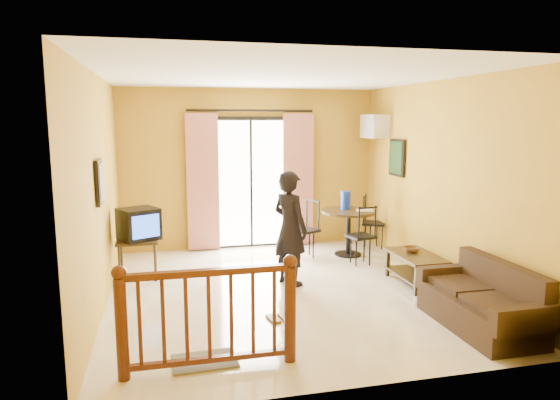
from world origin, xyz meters
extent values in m
plane|color=beige|center=(0.00, 0.00, 0.00)|extent=(5.00, 5.00, 0.00)
plane|color=white|center=(0.00, 0.00, 2.80)|extent=(5.00, 5.00, 0.00)
plane|color=#B78C23|center=(0.00, 2.50, 1.40)|extent=(4.50, 0.00, 4.50)
plane|color=#B78C23|center=(0.00, -2.50, 1.40)|extent=(4.50, 0.00, 4.50)
plane|color=#B78C23|center=(-2.25, 0.00, 1.40)|extent=(0.00, 5.00, 5.00)
plane|color=#B78C23|center=(2.25, 0.00, 1.40)|extent=(0.00, 5.00, 5.00)
cube|color=black|center=(0.00, 2.48, 1.15)|extent=(1.34, 0.03, 2.34)
cube|color=white|center=(0.00, 2.45, 1.15)|extent=(1.20, 0.04, 2.20)
cube|color=black|center=(0.00, 2.43, 1.15)|extent=(0.04, 0.02, 2.20)
cube|color=beige|center=(-0.85, 2.40, 1.20)|extent=(0.55, 0.08, 2.35)
cube|color=beige|center=(0.85, 2.40, 1.20)|extent=(0.55, 0.08, 2.35)
cylinder|color=black|center=(0.00, 2.40, 2.42)|extent=(2.20, 0.04, 0.04)
cube|color=black|center=(-1.90, 1.02, 0.56)|extent=(0.58, 0.48, 0.04)
cylinder|color=black|center=(-2.14, 0.82, 0.28)|extent=(0.04, 0.04, 0.56)
cylinder|color=black|center=(-1.66, 0.82, 0.28)|extent=(0.04, 0.04, 0.56)
cylinder|color=black|center=(-2.14, 1.21, 0.28)|extent=(0.04, 0.04, 0.56)
cylinder|color=black|center=(-1.66, 1.21, 0.28)|extent=(0.04, 0.04, 0.56)
cube|color=black|center=(-1.87, 1.02, 0.80)|extent=(0.65, 0.63, 0.45)
cube|color=blue|center=(-1.76, 0.81, 0.80)|extent=(0.36, 0.20, 0.32)
cube|color=black|center=(-2.22, -0.20, 1.55)|extent=(0.04, 0.42, 0.52)
cube|color=#58564C|center=(-2.19, -0.20, 1.55)|extent=(0.01, 0.34, 0.44)
cylinder|color=black|center=(1.49, 1.53, 0.75)|extent=(0.92, 0.92, 0.04)
cylinder|color=black|center=(1.49, 1.53, 0.37)|extent=(0.08, 0.08, 0.75)
cylinder|color=black|center=(1.49, 1.53, 0.01)|extent=(0.45, 0.45, 0.03)
cylinder|color=#1230B1|center=(1.47, 1.64, 0.92)|extent=(0.17, 0.17, 0.31)
cube|color=silver|center=(1.73, 1.43, 0.78)|extent=(0.32, 0.24, 0.02)
cube|color=white|center=(2.10, 1.95, 2.15)|extent=(0.30, 0.60, 0.40)
cube|color=gray|center=(1.95, 1.95, 2.15)|extent=(0.02, 0.56, 0.36)
cube|color=black|center=(2.22, 1.30, 1.65)|extent=(0.04, 0.50, 0.60)
cube|color=black|center=(2.19, 1.30, 1.65)|extent=(0.01, 0.42, 0.52)
cube|color=black|center=(1.85, -0.12, 0.40)|extent=(0.53, 0.96, 0.04)
cube|color=black|center=(1.85, -0.12, 0.13)|extent=(0.49, 0.92, 0.03)
cube|color=black|center=(1.64, -0.54, 0.20)|extent=(0.05, 0.05, 0.40)
cube|color=black|center=(2.06, -0.54, 0.20)|extent=(0.05, 0.05, 0.40)
cube|color=black|center=(1.64, 0.31, 0.20)|extent=(0.05, 0.05, 0.40)
cube|color=black|center=(2.06, 0.31, 0.20)|extent=(0.05, 0.05, 0.40)
imported|color=#51381B|center=(1.85, 0.01, 0.46)|extent=(0.22, 0.22, 0.07)
cube|color=black|center=(1.80, -1.63, 0.18)|extent=(0.71, 1.42, 0.35)
cube|color=black|center=(2.06, -1.63, 0.48)|extent=(0.17, 1.41, 0.48)
cube|color=black|center=(1.80, -2.32, 0.37)|extent=(0.71, 0.15, 0.26)
cube|color=black|center=(1.80, -0.95, 0.37)|extent=(0.71, 0.15, 0.26)
cube|color=black|center=(1.76, -1.94, 0.38)|extent=(0.49, 0.58, 0.09)
cube|color=black|center=(1.76, -1.32, 0.38)|extent=(0.49, 0.58, 0.09)
imported|color=black|center=(0.16, 0.30, 0.79)|extent=(0.62, 0.69, 1.58)
cylinder|color=#471E0F|center=(-1.90, -1.90, 0.46)|extent=(0.11, 0.11, 0.92)
cylinder|color=#471E0F|center=(-0.40, -1.90, 0.46)|extent=(0.11, 0.11, 0.92)
sphere|color=#471E0F|center=(-1.90, -1.90, 0.97)|extent=(0.13, 0.13, 0.13)
sphere|color=#471E0F|center=(-0.40, -1.90, 0.97)|extent=(0.13, 0.13, 0.13)
cube|color=#471E0F|center=(-1.15, -1.90, 0.92)|extent=(1.55, 0.08, 0.06)
cube|color=#471E0F|center=(-1.15, -1.90, 0.10)|extent=(1.55, 0.06, 0.05)
cube|color=#5A5648|center=(-1.19, -1.74, 0.01)|extent=(0.62, 0.43, 0.02)
cube|color=#51381B|center=(-0.34, -0.91, 0.01)|extent=(0.14, 0.26, 0.03)
cube|color=#51381B|center=(-0.20, -0.91, 0.01)|extent=(0.14, 0.26, 0.03)
camera|label=1|loc=(-1.50, -6.18, 2.24)|focal=32.00mm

